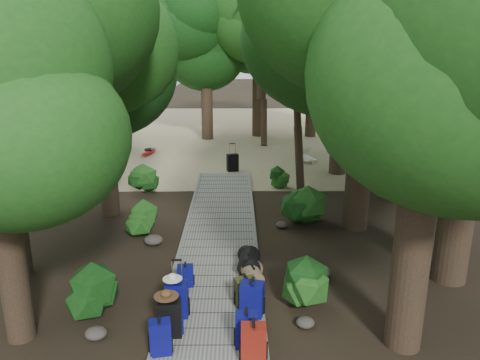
{
  "coord_description": "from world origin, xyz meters",
  "views": [
    {
      "loc": [
        0.47,
        -10.87,
        5.07
      ],
      "look_at": [
        0.57,
        3.04,
        1.0
      ],
      "focal_mm": 35.0,
      "sensor_mm": 36.0,
      "label": 1
    }
  ],
  "objects_px": {
    "backpack_right_a": "(253,342)",
    "backpack_right_d": "(246,290)",
    "backpack_left_d": "(185,275)",
    "sun_lounger": "(306,155)",
    "duffel_right_khaki": "(252,275)",
    "backpack_right_b": "(247,328)",
    "duffel_right_black": "(249,261)",
    "backpack_left_a": "(160,336)",
    "backpack_right_c": "(252,297)",
    "suitcase_on_boardwalk": "(178,294)",
    "backpack_left_b": "(170,316)",
    "lone_suitcase_on_sand": "(233,163)",
    "backpack_left_c": "(177,297)",
    "kayak": "(149,151)"
  },
  "relations": [
    {
      "from": "backpack_left_b",
      "to": "backpack_left_d",
      "type": "relative_size",
      "value": 1.48
    },
    {
      "from": "backpack_left_a",
      "to": "kayak",
      "type": "relative_size",
      "value": 0.2
    },
    {
      "from": "backpack_left_d",
      "to": "backpack_right_c",
      "type": "bearing_deg",
      "value": -44.12
    },
    {
      "from": "backpack_right_c",
      "to": "duffel_right_khaki",
      "type": "distance_m",
      "value": 1.22
    },
    {
      "from": "backpack_right_c",
      "to": "sun_lounger",
      "type": "relative_size",
      "value": 0.43
    },
    {
      "from": "suitcase_on_boardwalk",
      "to": "lone_suitcase_on_sand",
      "type": "xyz_separation_m",
      "value": [
        0.98,
        10.53,
        -0.03
      ]
    },
    {
      "from": "backpack_left_a",
      "to": "backpack_right_a",
      "type": "bearing_deg",
      "value": -19.28
    },
    {
      "from": "backpack_left_c",
      "to": "backpack_right_a",
      "type": "height_order",
      "value": "backpack_left_c"
    },
    {
      "from": "duffel_right_khaki",
      "to": "duffel_right_black",
      "type": "xyz_separation_m",
      "value": [
        -0.06,
        0.58,
        0.03
      ]
    },
    {
      "from": "backpack_left_d",
      "to": "backpack_right_b",
      "type": "height_order",
      "value": "backpack_right_b"
    },
    {
      "from": "suitcase_on_boardwalk",
      "to": "backpack_right_c",
      "type": "bearing_deg",
      "value": 0.39
    },
    {
      "from": "kayak",
      "to": "sun_lounger",
      "type": "distance_m",
      "value": 7.4
    },
    {
      "from": "backpack_right_b",
      "to": "kayak",
      "type": "relative_size",
      "value": 0.21
    },
    {
      "from": "backpack_right_d",
      "to": "backpack_right_b",
      "type": "bearing_deg",
      "value": -107.21
    },
    {
      "from": "backpack_right_a",
      "to": "suitcase_on_boardwalk",
      "type": "bearing_deg",
      "value": 131.96
    },
    {
      "from": "backpack_right_b",
      "to": "backpack_left_a",
      "type": "bearing_deg",
      "value": -172.57
    },
    {
      "from": "backpack_left_a",
      "to": "backpack_right_c",
      "type": "xyz_separation_m",
      "value": [
        1.55,
        1.14,
        0.03
      ]
    },
    {
      "from": "backpack_left_d",
      "to": "duffel_right_black",
      "type": "xyz_separation_m",
      "value": [
        1.36,
        0.66,
        -0.03
      ]
    },
    {
      "from": "backpack_right_a",
      "to": "kayak",
      "type": "bearing_deg",
      "value": 107.2
    },
    {
      "from": "backpack_left_d",
      "to": "sun_lounger",
      "type": "relative_size",
      "value": 0.29
    },
    {
      "from": "backpack_left_a",
      "to": "backpack_left_c",
      "type": "xyz_separation_m",
      "value": [
        0.14,
        1.12,
        0.05
      ]
    },
    {
      "from": "backpack_left_c",
      "to": "backpack_right_a",
      "type": "distance_m",
      "value": 1.93
    },
    {
      "from": "backpack_left_a",
      "to": "backpack_right_d",
      "type": "relative_size",
      "value": 1.08
    },
    {
      "from": "duffel_right_khaki",
      "to": "sun_lounger",
      "type": "bearing_deg",
      "value": 63.14
    },
    {
      "from": "backpack_left_d",
      "to": "backpack_right_c",
      "type": "relative_size",
      "value": 0.69
    },
    {
      "from": "backpack_right_b",
      "to": "sun_lounger",
      "type": "relative_size",
      "value": 0.4
    },
    {
      "from": "duffel_right_black",
      "to": "kayak",
      "type": "bearing_deg",
      "value": 117.41
    },
    {
      "from": "backpack_right_b",
      "to": "sun_lounger",
      "type": "bearing_deg",
      "value": 77.56
    },
    {
      "from": "backpack_left_c",
      "to": "sun_lounger",
      "type": "bearing_deg",
      "value": 70.38
    },
    {
      "from": "backpack_left_c",
      "to": "backpack_left_b",
      "type": "bearing_deg",
      "value": -95.37
    },
    {
      "from": "duffel_right_khaki",
      "to": "duffel_right_black",
      "type": "height_order",
      "value": "duffel_right_black"
    },
    {
      "from": "backpack_left_b",
      "to": "backpack_right_b",
      "type": "height_order",
      "value": "backpack_left_b"
    },
    {
      "from": "duffel_right_black",
      "to": "suitcase_on_boardwalk",
      "type": "bearing_deg",
      "value": -125.77
    },
    {
      "from": "backpack_left_c",
      "to": "backpack_right_c",
      "type": "relative_size",
      "value": 1.05
    },
    {
      "from": "suitcase_on_boardwalk",
      "to": "kayak",
      "type": "height_order",
      "value": "suitcase_on_boardwalk"
    },
    {
      "from": "backpack_right_a",
      "to": "backpack_right_d",
      "type": "bearing_deg",
      "value": 94.21
    },
    {
      "from": "backpack_left_c",
      "to": "backpack_right_d",
      "type": "bearing_deg",
      "value": 15.54
    },
    {
      "from": "backpack_right_a",
      "to": "backpack_right_d",
      "type": "xyz_separation_m",
      "value": [
        -0.1,
        1.72,
        -0.05
      ]
    },
    {
      "from": "backpack_right_c",
      "to": "lone_suitcase_on_sand",
      "type": "bearing_deg",
      "value": 104.5
    },
    {
      "from": "backpack_left_c",
      "to": "duffel_right_khaki",
      "type": "distance_m",
      "value": 1.91
    },
    {
      "from": "duffel_right_black",
      "to": "lone_suitcase_on_sand",
      "type": "distance_m",
      "value": 9.03
    },
    {
      "from": "backpack_right_b",
      "to": "suitcase_on_boardwalk",
      "type": "relative_size",
      "value": 1.2
    },
    {
      "from": "sun_lounger",
      "to": "backpack_right_d",
      "type": "bearing_deg",
      "value": -120.74
    },
    {
      "from": "backpack_left_b",
      "to": "lone_suitcase_on_sand",
      "type": "bearing_deg",
      "value": 79.88
    },
    {
      "from": "backpack_left_b",
      "to": "suitcase_on_boardwalk",
      "type": "height_order",
      "value": "backpack_left_b"
    },
    {
      "from": "backpack_right_b",
      "to": "duffel_right_khaki",
      "type": "distance_m",
      "value": 2.17
    },
    {
      "from": "duffel_right_khaki",
      "to": "backpack_left_b",
      "type": "bearing_deg",
      "value": -142.32
    },
    {
      "from": "backpack_left_c",
      "to": "kayak",
      "type": "distance_m",
      "value": 14.23
    },
    {
      "from": "backpack_left_b",
      "to": "backpack_right_a",
      "type": "xyz_separation_m",
      "value": [
        1.44,
        -0.72,
        -0.01
      ]
    },
    {
      "from": "duffel_right_black",
      "to": "suitcase_on_boardwalk",
      "type": "distance_m",
      "value": 2.08
    }
  ]
}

